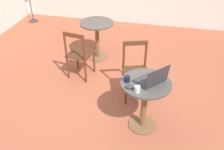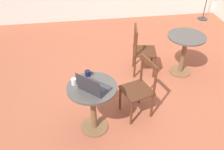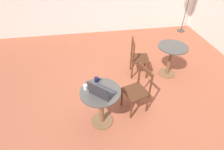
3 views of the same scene
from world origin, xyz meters
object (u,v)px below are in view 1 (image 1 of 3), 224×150
(mouse, at_px, (129,87))
(mug, at_px, (127,79))
(cafe_table_near, at_px, (145,95))
(cafe_table_mid, at_px, (97,32))
(drinking_glass, at_px, (137,89))
(chair_near_right, at_px, (135,71))
(laptop, at_px, (152,79))
(chair_mid_left, at_px, (79,55))

(mouse, relative_size, mug, 0.92)
(mouse, bearing_deg, cafe_table_near, -48.58)
(mug, bearing_deg, mouse, -159.57)
(cafe_table_near, xyz_separation_m, cafe_table_mid, (1.72, 1.13, 0.00))
(cafe_table_near, relative_size, mug, 6.98)
(mug, xyz_separation_m, drinking_glass, (-0.19, -0.16, 0.00))
(chair_near_right, xyz_separation_m, laptop, (-0.68, -0.29, 0.36))
(chair_mid_left, bearing_deg, chair_near_right, -106.09)
(cafe_table_near, bearing_deg, mug, 98.02)
(chair_mid_left, bearing_deg, cafe_table_mid, -9.24)
(laptop, distance_m, mouse, 0.32)
(drinking_glass, bearing_deg, laptop, -32.79)
(chair_near_right, height_order, mouse, chair_near_right)
(cafe_table_near, bearing_deg, drinking_glass, 159.84)
(cafe_table_near, bearing_deg, chair_mid_left, 51.78)
(cafe_table_mid, height_order, chair_near_right, chair_near_right)
(chair_near_right, distance_m, chair_mid_left, 1.07)
(cafe_table_mid, relative_size, chair_near_right, 0.84)
(laptop, bearing_deg, mug, 98.13)
(cafe_table_near, distance_m, drinking_glass, 0.35)
(mug, bearing_deg, cafe_table_near, -81.98)
(cafe_table_near, distance_m, mouse, 0.34)
(mouse, bearing_deg, mug, 20.43)
(chair_near_right, distance_m, laptop, 0.82)
(cafe_table_mid, height_order, chair_mid_left, chair_mid_left)
(chair_mid_left, relative_size, mug, 8.34)
(cafe_table_mid, distance_m, mouse, 2.12)
(laptop, height_order, mug, laptop)
(mouse, relative_size, drinking_glass, 1.17)
(cafe_table_mid, xyz_separation_m, mouse, (-1.89, -0.94, 0.22))
(drinking_glass, bearing_deg, mug, 39.55)
(chair_mid_left, distance_m, mouse, 1.60)
(chair_mid_left, relative_size, laptop, 2.03)
(drinking_glass, bearing_deg, cafe_table_near, -20.16)
(chair_near_right, bearing_deg, cafe_table_mid, 41.39)
(chair_near_right, relative_size, laptop, 2.03)
(laptop, distance_m, drinking_glass, 0.28)
(cafe_table_mid, distance_m, drinking_glass, 2.22)
(chair_mid_left, xyz_separation_m, mouse, (-1.15, -1.06, 0.33))
(chair_mid_left, bearing_deg, mouse, -137.36)
(chair_near_right, height_order, laptop, laptop)
(drinking_glass, bearing_deg, chair_mid_left, 44.02)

